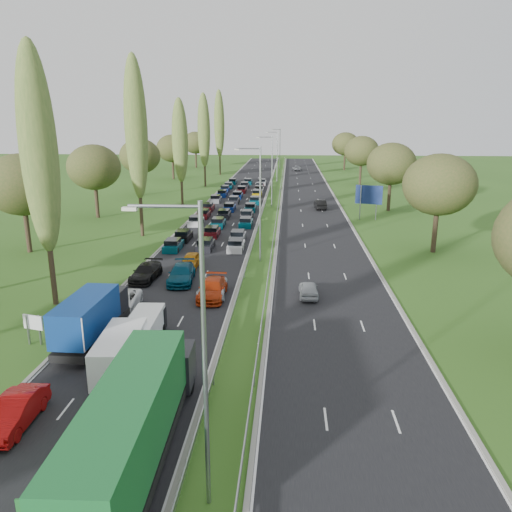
# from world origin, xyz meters

# --- Properties ---
(ground) EXTENTS (260.00, 260.00, 0.00)m
(ground) POSITION_xyz_m (4.50, 80.00, 0.00)
(ground) COLOR #30571B
(ground) RESTS_ON ground
(near_carriageway) EXTENTS (10.50, 215.00, 0.04)m
(near_carriageway) POSITION_xyz_m (-2.25, 82.50, 0.00)
(near_carriageway) COLOR black
(near_carriageway) RESTS_ON ground
(far_carriageway) EXTENTS (10.50, 215.00, 0.04)m
(far_carriageway) POSITION_xyz_m (11.25, 82.50, 0.00)
(far_carriageway) COLOR black
(far_carriageway) RESTS_ON ground
(central_reservation) EXTENTS (2.36, 215.00, 0.32)m
(central_reservation) POSITION_xyz_m (4.50, 82.50, 0.55)
(central_reservation) COLOR gray
(central_reservation) RESTS_ON ground
(lamp_columns) EXTENTS (0.18, 140.18, 12.00)m
(lamp_columns) POSITION_xyz_m (4.50, 78.00, 6.00)
(lamp_columns) COLOR gray
(lamp_columns) RESTS_ON ground
(poplar_row) EXTENTS (2.80, 127.80, 22.44)m
(poplar_row) POSITION_xyz_m (-11.50, 68.17, 12.39)
(poplar_row) COLOR #2D2116
(poplar_row) RESTS_ON ground
(woodland_left) EXTENTS (8.00, 166.00, 11.10)m
(woodland_left) POSITION_xyz_m (-22.00, 62.63, 7.68)
(woodland_left) COLOR #2D2116
(woodland_left) RESTS_ON ground
(woodland_right) EXTENTS (8.00, 153.00, 11.10)m
(woodland_right) POSITION_xyz_m (24.00, 66.67, 7.68)
(woodland_right) COLOR #2D2116
(woodland_right) RESTS_ON ground
(traffic_queue_fill) EXTENTS (9.13, 65.71, 0.80)m
(traffic_queue_fill) POSITION_xyz_m (-2.28, 77.45, 0.44)
(traffic_queue_fill) COLOR #053F4C
(traffic_queue_fill) RESTS_ON ground
(near_car_1) EXTENTS (1.72, 4.61, 1.51)m
(near_car_1) POSITION_xyz_m (-5.77, 12.43, 0.77)
(near_car_1) COLOR #B80B0B
(near_car_1) RESTS_ON near_carriageway
(near_car_2) EXTENTS (2.55, 5.11, 1.39)m
(near_car_2) POSITION_xyz_m (-5.61, 28.08, 0.72)
(near_car_2) COLOR white
(near_car_2) RESTS_ON near_carriageway
(near_car_3) EXTENTS (2.37, 5.24, 1.49)m
(near_car_3) POSITION_xyz_m (-5.85, 35.74, 0.76)
(near_car_3) COLOR black
(near_car_3) RESTS_ON near_carriageway
(near_car_6) EXTENTS (2.77, 5.39, 1.45)m
(near_car_6) POSITION_xyz_m (-2.16, 18.45, 0.75)
(near_car_6) COLOR slate
(near_car_6) RESTS_ON near_carriageway
(near_car_7) EXTENTS (2.67, 5.69, 1.60)m
(near_car_7) POSITION_xyz_m (-2.37, 35.30, 0.82)
(near_car_7) COLOR #053B52
(near_car_7) RESTS_ON near_carriageway
(near_car_8) EXTENTS (1.88, 4.30, 1.44)m
(near_car_8) POSITION_xyz_m (-2.44, 40.13, 0.74)
(near_car_8) COLOR #BE760C
(near_car_8) RESTS_ON near_carriageway
(near_car_9) EXTENTS (1.49, 4.05, 1.33)m
(near_car_9) POSITION_xyz_m (1.11, 15.93, 0.68)
(near_car_9) COLOR black
(near_car_9) RESTS_ON near_carriageway
(near_car_10) EXTENTS (2.51, 5.11, 1.40)m
(near_car_10) POSITION_xyz_m (1.04, 31.74, 0.72)
(near_car_10) COLOR #A4A7AD
(near_car_10) RESTS_ON near_carriageway
(near_car_11) EXTENTS (2.17, 5.32, 1.54)m
(near_car_11) POSITION_xyz_m (1.13, 31.28, 0.79)
(near_car_11) COLOR #A62B0A
(near_car_11) RESTS_ON near_carriageway
(far_car_0) EXTENTS (1.63, 3.94, 1.34)m
(far_car_0) POSITION_xyz_m (9.27, 32.12, 0.69)
(far_car_0) COLOR #A5A9AE
(far_car_0) RESTS_ON far_carriageway
(far_car_1) EXTENTS (2.01, 4.87, 1.57)m
(far_car_1) POSITION_xyz_m (12.78, 75.90, 0.80)
(far_car_1) COLOR black
(far_car_1) RESTS_ON far_carriageway
(far_car_2) EXTENTS (2.74, 5.22, 1.40)m
(far_car_2) POSITION_xyz_m (9.66, 142.23, 0.72)
(far_car_2) COLOR gray
(far_car_2) RESTS_ON far_carriageway
(blue_lorry) EXTENTS (2.29, 8.24, 3.48)m
(blue_lorry) POSITION_xyz_m (-5.59, 22.07, 1.82)
(blue_lorry) COLOR black
(blue_lorry) RESTS_ON near_carriageway
(green_lorry) EXTENTS (2.62, 14.12, 4.18)m
(green_lorry) POSITION_xyz_m (1.07, 9.92, 2.24)
(green_lorry) COLOR black
(green_lorry) RESTS_ON near_carriageway
(white_van_front) EXTENTS (2.22, 5.66, 2.27)m
(white_van_front) POSITION_xyz_m (-2.45, 18.55, 1.16)
(white_van_front) COLOR white
(white_van_front) RESTS_ON near_carriageway
(white_van_rear) EXTENTS (1.90, 4.83, 1.94)m
(white_van_rear) POSITION_xyz_m (-2.12, 22.52, 1.00)
(white_van_rear) COLOR white
(white_van_rear) RESTS_ON near_carriageway
(info_sign) EXTENTS (1.48, 0.47, 2.10)m
(info_sign) POSITION_xyz_m (-9.40, 21.47, 1.37)
(info_sign) COLOR gray
(info_sign) RESTS_ON ground
(direction_sign) EXTENTS (3.84, 1.31, 5.20)m
(direction_sign) POSITION_xyz_m (19.40, 66.88, 3.57)
(direction_sign) COLOR gray
(direction_sign) RESTS_ON ground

